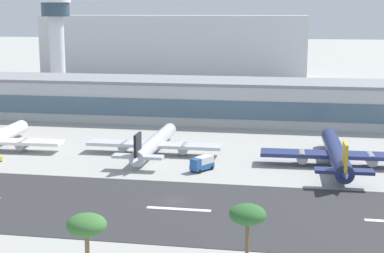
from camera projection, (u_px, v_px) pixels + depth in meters
The scene contains 11 objects.
ground_plane at pixel (174, 201), 113.75m from camera, with size 1400.00×1400.00×0.00m, color #9E9E99.
runway_strip at pixel (169, 209), 109.36m from camera, with size 800.00×34.66×0.08m, color #2D2D30.
runway_centreline_dash_4 at pixel (179, 209), 109.06m from camera, with size 12.00×1.20×0.01m, color white.
terminal_building at pixel (192, 100), 198.07m from camera, with size 211.61×24.33×13.68m.
control_tower at pixel (57, 36), 253.70m from camera, with size 12.94×12.94×40.67m.
distant_hotel_block at pixel (176, 46), 326.38m from camera, with size 142.28×38.94×33.72m, color #BCBCC1.
airliner_black_tail_gate_1 at pixel (153, 144), 150.27m from camera, with size 34.63×40.71×8.50m.
airliner_gold_tail_gate_2 at pixel (337, 154), 138.29m from camera, with size 35.35×45.43×9.48m.
service_box_truck_1 at pixel (202, 163), 135.26m from camera, with size 5.24×6.35×3.25m.
palm_tree_1 at pixel (86, 227), 69.84m from camera, with size 4.79×4.79×12.37m.
palm_tree_3 at pixel (248, 216), 77.63m from camera, with size 4.88×4.88×10.98m.
Camera 1 is at (22.32, -106.69, 35.72)m, focal length 55.59 mm.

